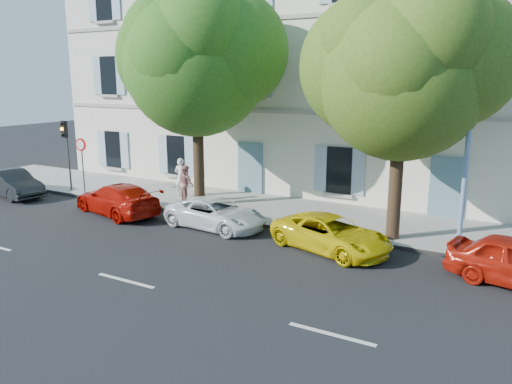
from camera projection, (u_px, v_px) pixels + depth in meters
The scene contains 15 objects.
ground at pixel (209, 241), 17.11m from camera, with size 90.00×90.00×0.00m, color black.
sidewalk at pixel (270, 210), 20.87m from camera, with size 36.00×4.50×0.15m, color #A09E96.
kerb at pixel (243, 222), 19.03m from camera, with size 36.00×0.16×0.16m, color #9E998E.
building at pixel (325, 67), 24.44m from camera, with size 28.00×7.00×12.00m, color beige.
car_dark_sedan at pixel (12, 184), 23.35m from camera, with size 1.34×3.85×1.27m, color black.
car_red_coupe at pixel (117, 199), 20.33m from camera, with size 1.79×4.40×1.28m, color #AB0E04.
car_white_coupe at pixel (216, 214), 18.46m from camera, with size 1.82×3.94×1.09m, color white.
car_yellow_supercar at pixel (331, 234), 16.00m from camera, with size 1.87×4.06×1.13m, color #E0C209.
tree_left at pixel (196, 65), 20.14m from camera, with size 5.84×5.84×9.06m.
tree_right at pixel (402, 76), 15.75m from camera, with size 5.42×5.42×8.35m.
traffic_light at pixel (66, 140), 23.57m from camera, with size 0.26×0.38×3.35m.
road_sign at pixel (82, 154), 23.18m from camera, with size 0.60×0.10×2.60m.
street_lamp at pixel (470, 113), 14.77m from camera, with size 0.29×1.62×7.58m.
pedestrian_a at pixel (181, 177), 22.72m from camera, with size 0.65×0.43×1.78m, color silver.
pedestrian_b at pixel (186, 183), 21.80m from camera, with size 0.78×0.61×1.61m, color #B37672.
Camera 1 is at (9.43, -13.41, 5.43)m, focal length 35.00 mm.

